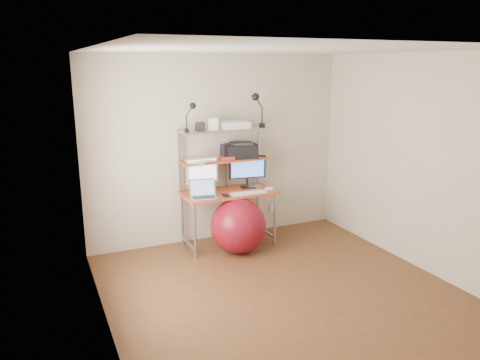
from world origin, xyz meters
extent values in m
plane|color=brown|center=(0.00, 0.00, 0.00)|extent=(3.60, 3.60, 0.00)
plane|color=silver|center=(0.00, 0.00, 2.50)|extent=(3.60, 3.60, 0.00)
plane|color=beige|center=(0.00, 1.80, 1.25)|extent=(3.60, 0.00, 3.60)
plane|color=beige|center=(0.00, -1.80, 1.25)|extent=(3.60, 0.00, 3.60)
plane|color=beige|center=(-1.80, 0.00, 1.25)|extent=(0.00, 3.60, 3.60)
plane|color=beige|center=(1.80, 0.00, 1.25)|extent=(0.00, 3.60, 3.60)
cube|color=#BD5124|center=(0.00, 1.44, 0.72)|extent=(1.20, 0.60, 0.03)
cylinder|color=#A8A8AD|center=(-0.56, 1.18, 0.35)|extent=(0.04, 0.04, 0.71)
cylinder|color=#A8A8AD|center=(-0.56, 1.70, 0.35)|extent=(0.04, 0.04, 0.71)
cylinder|color=#A8A8AD|center=(0.56, 1.18, 0.35)|extent=(0.04, 0.04, 0.71)
cylinder|color=#A8A8AD|center=(0.56, 1.70, 0.35)|extent=(0.04, 0.04, 0.71)
cube|color=#A8A8AD|center=(-0.57, 1.70, 1.15)|extent=(0.03, 0.04, 0.84)
cube|color=#A8A8AD|center=(0.57, 1.70, 1.15)|extent=(0.03, 0.04, 0.84)
cube|color=#BD5124|center=(0.00, 1.57, 1.14)|extent=(1.18, 0.34, 0.02)
cube|color=#A8A8AD|center=(0.00, 1.57, 1.54)|extent=(1.18, 0.34, 0.02)
cube|color=white|center=(0.85, 1.79, 0.30)|extent=(0.08, 0.01, 0.12)
cube|color=silver|center=(-0.32, 1.53, 0.75)|extent=(0.22, 0.18, 0.01)
cylinder|color=silver|center=(-0.32, 1.55, 0.81)|extent=(0.03, 0.03, 0.11)
cube|color=silver|center=(-0.32, 1.55, 1.03)|extent=(0.44, 0.09, 0.33)
plane|color=silver|center=(-0.32, 1.53, 1.03)|extent=(0.39, 0.05, 0.40)
cube|color=black|center=(0.32, 1.53, 0.75)|extent=(0.20, 0.17, 0.01)
cylinder|color=black|center=(0.32, 1.55, 0.81)|extent=(0.03, 0.03, 0.11)
cube|color=black|center=(0.32, 1.55, 1.02)|extent=(0.51, 0.11, 0.30)
plane|color=#4485E7|center=(0.32, 1.53, 1.02)|extent=(0.45, 0.07, 0.46)
cube|color=#BDBCC1|center=(-0.40, 1.27, 0.75)|extent=(0.36, 0.28, 0.02)
cube|color=#29292B|center=(-0.40, 1.27, 0.76)|extent=(0.30, 0.19, 0.00)
cube|color=#BDBCC1|center=(-0.38, 1.38, 0.86)|extent=(0.33, 0.12, 0.21)
plane|color=#6782AD|center=(-0.38, 1.38, 0.86)|extent=(0.31, 0.13, 0.29)
cube|color=white|center=(0.21, 1.26, 0.75)|extent=(0.46, 0.15, 0.01)
cube|color=white|center=(0.54, 1.32, 0.75)|extent=(0.11, 0.08, 0.03)
cube|color=#BDBCC1|center=(0.41, 1.56, 0.76)|extent=(0.19, 0.19, 0.03)
cube|color=black|center=(-0.11, 1.27, 0.75)|extent=(0.10, 0.15, 0.01)
cube|color=black|center=(0.25, 1.59, 1.24)|extent=(0.50, 0.41, 0.18)
cube|color=#29292B|center=(0.25, 1.59, 1.34)|extent=(0.34, 0.29, 0.03)
cube|color=black|center=(0.03, 1.57, 1.25)|extent=(0.14, 0.14, 0.19)
cube|color=#AC331B|center=(0.03, 1.52, 1.17)|extent=(0.17, 0.12, 0.05)
cube|color=white|center=(0.15, 1.57, 1.59)|extent=(0.37, 0.25, 0.08)
cube|color=silver|center=(0.15, 1.57, 1.64)|extent=(0.32, 0.19, 0.01)
cube|color=white|center=(-0.16, 1.57, 1.63)|extent=(0.15, 0.13, 0.15)
cube|color=#29292B|center=(-0.33, 1.58, 1.60)|extent=(0.11, 0.11, 0.10)
cube|color=black|center=(-0.54, 1.46, 1.57)|extent=(0.04, 0.05, 0.04)
cylinder|color=black|center=(-0.54, 1.46, 1.68)|extent=(0.01, 0.01, 0.16)
sphere|color=black|center=(-0.46, 1.45, 1.87)|extent=(0.08, 0.08, 0.08)
cube|color=black|center=(0.52, 1.50, 1.58)|extent=(0.06, 0.07, 0.06)
cylinder|color=black|center=(0.52, 1.50, 1.71)|extent=(0.02, 0.02, 0.20)
sphere|color=black|center=(0.41, 1.49, 1.95)|extent=(0.10, 0.10, 0.10)
sphere|color=maroon|center=(0.01, 1.15, 0.36)|extent=(0.72, 0.72, 0.72)
cube|color=white|center=(-0.38, 1.59, 1.15)|extent=(0.25, 0.31, 0.00)
cube|color=white|center=(-0.39, 1.52, 1.16)|extent=(0.32, 0.35, 0.00)
cube|color=white|center=(-0.38, 1.61, 1.16)|extent=(0.22, 0.29, 0.00)
cube|color=white|center=(-0.29, 1.55, 1.17)|extent=(0.21, 0.28, 0.00)
camera|label=1|loc=(-2.28, -4.02, 2.37)|focal=35.00mm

